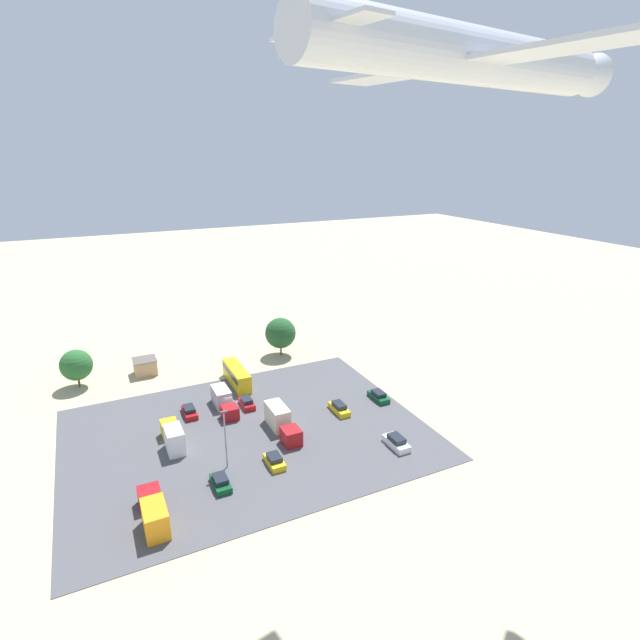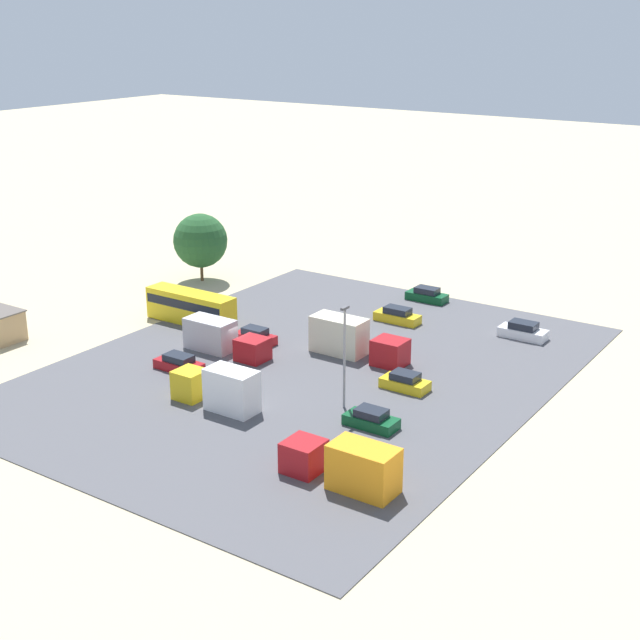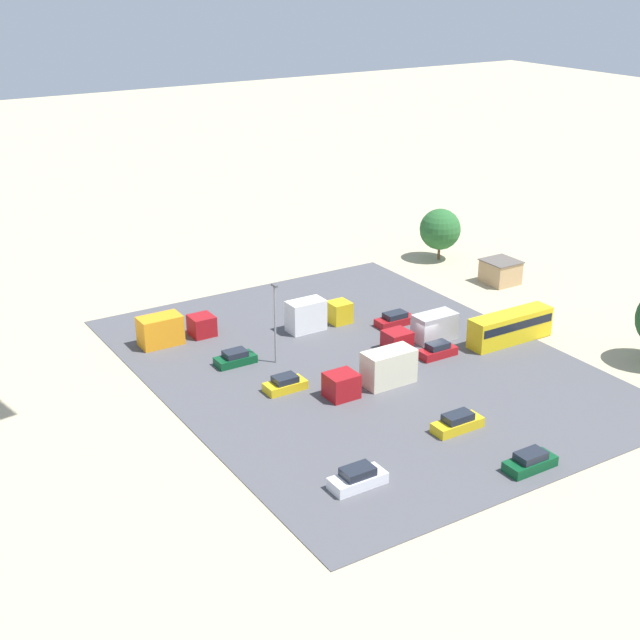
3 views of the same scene
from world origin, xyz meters
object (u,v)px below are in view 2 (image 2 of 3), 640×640
Objects in this scene: parked_car_0 at (371,419)px; parked_car_1 at (179,364)px; parked_car_5 at (523,331)px; parked_truck_2 at (346,465)px; parked_car_6 at (255,337)px; parked_truck_3 at (353,340)px; bus at (191,306)px; parked_car_4 at (427,295)px; parked_truck_1 at (222,338)px; parked_car_3 at (405,382)px; parked_truck_0 at (220,389)px; parked_car_2 at (397,316)px.

parked_car_0 is 0.91× the size of parked_car_1.
parked_truck_2 is at bearing -178.16° from parked_car_5.
parked_car_0 is at bearing -116.92° from parked_car_6.
parked_truck_3 is (-11.53, 10.83, 0.96)m from parked_car_1.
bus is 2.25× the size of parked_car_4.
parked_truck_1 reaches higher than parked_car_6.
parked_car_3 is 18.32m from parked_truck_1.
parked_truck_1 is at bearing -106.55° from parked_car_0.
parked_car_1 is 8.99m from parked_truck_0.
parked_car_6 is at bearing 27.12° from parked_truck_0.
parked_car_6 is at bearing -116.92° from parked_car_0.
parked_car_5 is 31.92m from parked_truck_0.
parked_truck_3 is (-1.33, 18.50, -0.18)m from bus.
parked_truck_2 is at bearing 15.49° from parked_car_3.
parked_car_1 is 24.05m from parked_car_2.
parked_car_5 is at bearing 138.56° from parked_car_1.
parked_car_0 is 20.75m from parked_car_6.
parked_truck_1 is (16.51, -9.26, 0.69)m from parked_car_2.
parked_car_3 is 0.53× the size of parked_truck_0.
parked_car_6 is (20.94, -7.39, 0.01)m from parked_car_4.
parked_car_0 is 32.31m from parked_car_4.
parked_truck_1 is at bearing 39.24° from parked_truck_0.
parked_truck_1 is (-5.81, -19.56, 0.74)m from parked_car_0.
bus is 21.11m from parked_truck_0.
parked_car_2 is at bearing 23.55° from parked_truck_2.
bus is 9.13m from parked_car_6.
parked_car_2 is at bearing -155.25° from parked_car_0.
parked_truck_1 is at bearing -83.93° from parked_car_3.
parked_truck_0 is at bearing 39.24° from parked_truck_1.
parked_car_5 is at bearing 131.66° from parked_truck_1.
parked_car_0 is 25.14m from parked_car_5.
parked_truck_0 is 15.70m from parked_truck_3.
parked_car_0 is at bearing -159.88° from parked_car_4.
parked_car_5 reaches higher than parked_car_1.
parked_car_3 is 0.90× the size of parked_car_4.
parked_truck_2 is 0.88× the size of parked_truck_3.
bus is 26.31m from parked_car_3.
parked_car_1 is 0.99× the size of parked_car_5.
parked_car_2 is at bearing 102.46° from parked_car_5.
parked_truck_3 is (-2.37, 9.50, 0.92)m from parked_car_6.
parked_car_3 is at bearing 62.25° from parked_truck_3.
parked_car_1 is at bearing 163.84° from parked_car_4.
parked_truck_3 is (10.55, 1.29, 0.91)m from parked_car_2.
parked_car_2 reaches higher than parked_car_4.
bus is 1.16× the size of parked_truck_1.
parked_car_2 is at bearing 150.71° from parked_truck_1.
parked_truck_3 is at bearing -10.28° from parked_truck_0.
parked_car_3 is 0.43× the size of parked_truck_3.
bus is 18.55m from parked_truck_3.
parked_car_6 reaches higher than parked_car_1.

